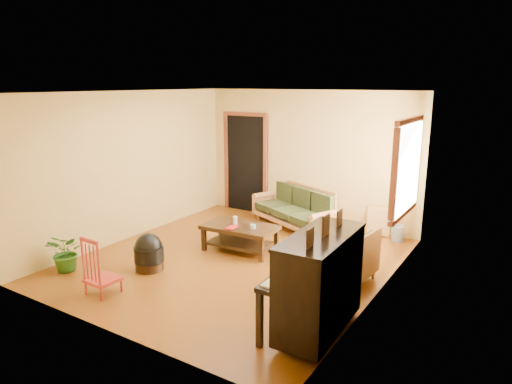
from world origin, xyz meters
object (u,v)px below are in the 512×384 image
Objects in this scene: red_chair at (102,265)px; potted_plant at (67,252)px; sofa at (293,207)px; footstool at (149,256)px; armchair at (348,254)px; ceramic_crock at (398,233)px; piano at (320,285)px; coffee_table at (240,238)px.

potted_plant is (-1.05, 0.22, -0.11)m from red_chair.
potted_plant is (-1.85, -3.65, -0.10)m from sofa.
potted_plant reaches higher than footstool.
red_chair is 1.37× the size of potted_plant.
footstool is 0.92m from red_chair.
sofa reaches higher than potted_plant.
red_chair is 1.08m from potted_plant.
sofa is 3.95m from red_chair.
red_chair reaches higher than potted_plant.
potted_plant is at bearing 170.95° from red_chair.
armchair is 2.05m from ceramic_crock.
sofa reaches higher than footstool.
potted_plant is at bearing -92.57° from sofa.
sofa is at bearing 120.35° from piano.
footstool is 0.55× the size of red_chair.
potted_plant is at bearing -175.88° from piano.
coffee_table is 2.07× the size of potted_plant.
potted_plant is (-3.88, -0.39, -0.29)m from piano.
sofa is 6.67× the size of ceramic_crock.
ceramic_crock is at bearing 32.36° from sofa.
armchair is 1.77× the size of footstool.
ceramic_crock is (-0.08, 3.54, -0.44)m from piano.
red_chair is at bearing -123.56° from ceramic_crock.
coffee_table is 2.75× the size of footstool.
coffee_table is at bearing 140.99° from piano.
armchair is at bearing 97.44° from piano.
sofa is 2.51m from armchair.
red_chair reaches higher than footstool.
piano reaches higher than footstool.
ceramic_crock is at bearing 49.11° from footstool.
piano reaches higher than potted_plant.
red_chair is at bearing -77.41° from sofa.
coffee_table is 1.55× the size of armchair.
piano is at bearing -88.67° from ceramic_crock.
footstool reaches higher than ceramic_crock.
armchair is 2.80× the size of ceramic_crock.
potted_plant is at bearing -145.80° from armchair.
footstool is (-0.71, -1.37, -0.01)m from coffee_table.
footstool is at bearing -130.89° from ceramic_crock.
armchair is 1.54m from piano.
red_chair is (-0.80, -3.87, 0.00)m from sofa.
coffee_table is at bearing -138.20° from ceramic_crock.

